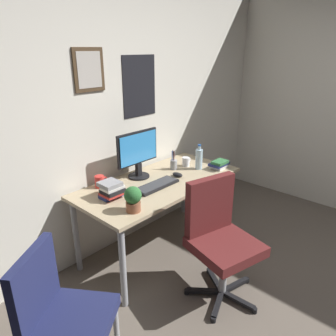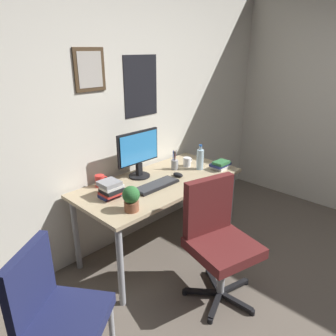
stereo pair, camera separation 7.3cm
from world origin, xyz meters
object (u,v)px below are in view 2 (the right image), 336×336
Objects in this scene: office_chair at (217,235)px; coffee_mug_near at (100,181)px; keyboard at (156,185)px; computer_mouse at (178,175)px; book_stack_left at (111,189)px; water_bottle at (200,159)px; monitor at (138,152)px; side_chair at (55,310)px; book_stack_right at (220,165)px; potted_plant at (131,198)px; pen_cup at (175,164)px; coffee_mug_far at (187,162)px.

office_chair is 1.10m from coffee_mug_near.
computer_mouse is at bearing 3.50° from keyboard.
office_chair reaches higher than book_stack_left.
computer_mouse is 0.31m from water_bottle.
computer_mouse is at bearing -46.32° from monitor.
side_chair is 7.31× the size of coffee_mug_near.
side_chair is at bearing -163.19° from computer_mouse.
book_stack_left is 1.07× the size of book_stack_right.
book_stack_left is at bearing 82.81° from potted_plant.
office_chair is at bearing -116.67° from pen_cup.
water_bottle is at bearing 136.65° from book_stack_right.
keyboard is 3.59× the size of coffee_mug_near.
coffee_mug_near is at bearing 77.29° from book_stack_left.
book_stack_left is (0.04, 0.30, -0.04)m from potted_plant.
pen_cup is (-0.15, 0.03, 0.01)m from coffee_mug_far.
computer_mouse is 0.70m from book_stack_left.
monitor reaches higher than water_bottle.
potted_plant is at bearing -162.26° from coffee_mug_far.
computer_mouse is 0.92× the size of coffee_mug_near.
book_stack_right is at bearing -43.35° from water_bottle.
coffee_mug_near is at bearing 108.43° from office_chair.
computer_mouse is 0.55× the size of pen_cup.
water_bottle is at bearing 9.70° from potted_plant.
coffee_mug_far is (0.57, 0.14, 0.03)m from keyboard.
side_chair is at bearing -166.52° from water_bottle.
coffee_mug_near reaches higher than keyboard.
book_stack_right is at bearing 8.44° from side_chair.
water_bottle reaches higher than book_stack_left.
water_bottle is 2.11× the size of coffee_mug_near.
coffee_mug_near is (-0.34, 1.01, 0.25)m from office_chair.
computer_mouse is at bearing -127.69° from pen_cup.
office_chair reaches higher than computer_mouse.
water_bottle is 0.22m from book_stack_right.
book_stack_left is at bearing 116.73° from office_chair.
keyboard is at bearing -46.42° from coffee_mug_near.
computer_mouse is (0.30, 0.68, 0.21)m from office_chair.
side_chair reaches higher than book_stack_right.
office_chair is 4.39× the size of book_stack_left.
potted_plant is 1.18m from book_stack_right.
coffee_mug_near reaches higher than computer_mouse.
office_chair is 8.26× the size of coffee_mug_far.
book_stack_right is (0.17, -0.29, -0.01)m from coffee_mug_far.
keyboard is at bearing 22.75° from potted_plant.
coffee_mug_far is 0.58× the size of pen_cup.
pen_cup is (0.42, 0.83, 0.25)m from office_chair.
computer_mouse is (0.30, 0.02, 0.01)m from keyboard.
water_bottle reaches higher than book_stack_right.
pen_cup is (-0.18, 0.18, -0.05)m from water_bottle.
office_chair is 0.69m from keyboard.
coffee_mug_near is 0.78m from pen_cup.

